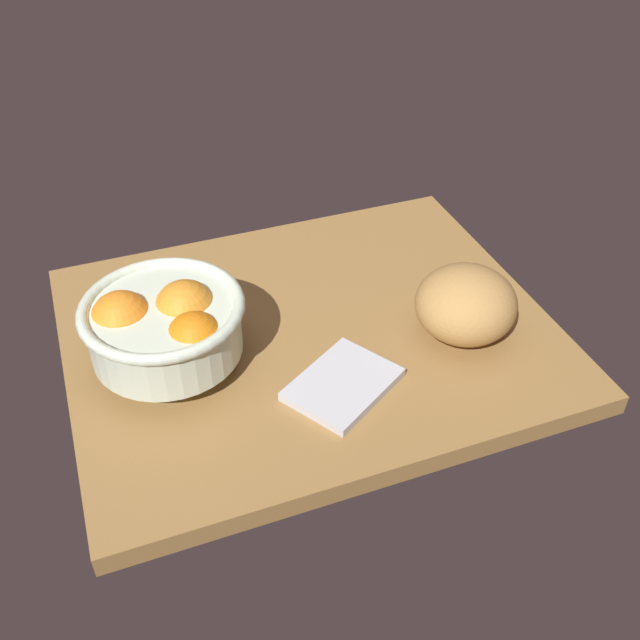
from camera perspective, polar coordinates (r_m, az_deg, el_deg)
ground_plane at (r=106.78cm, az=-0.86°, el=-1.22°), size 68.79×55.90×3.00cm
fruit_bowl at (r=97.47cm, az=-12.04°, el=-0.39°), size 21.61×21.61×12.20cm
bread_loaf at (r=103.82cm, az=11.35°, el=1.23°), size 18.41×18.27×10.27cm
napkin_folded at (r=96.35cm, az=2.03°, el=-4.99°), size 17.46×16.30×1.26cm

